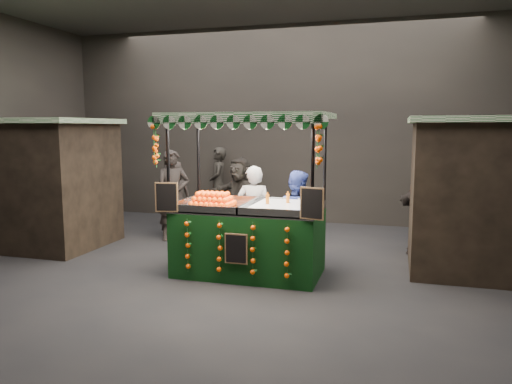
# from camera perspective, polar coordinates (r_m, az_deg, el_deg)

# --- Properties ---
(ground) EXTENTS (12.00, 12.00, 0.00)m
(ground) POSITION_cam_1_polar(r_m,az_deg,el_deg) (8.18, -4.20, -9.71)
(ground) COLOR black
(ground) RESTS_ON ground
(market_hall) EXTENTS (12.10, 10.10, 5.05)m
(market_hall) POSITION_cam_1_polar(r_m,az_deg,el_deg) (7.87, -4.45, 14.54)
(market_hall) COLOR black
(market_hall) RESTS_ON ground
(neighbour_stall_left) EXTENTS (3.00, 2.20, 2.60)m
(neighbour_stall_left) POSITION_cam_1_polar(r_m,az_deg,el_deg) (11.01, -24.33, 1.07)
(neighbour_stall_left) COLOR black
(neighbour_stall_left) RESTS_ON ground
(neighbour_stall_right) EXTENTS (3.00, 2.20, 2.60)m
(neighbour_stall_right) POSITION_cam_1_polar(r_m,az_deg,el_deg) (9.03, 26.66, -0.34)
(neighbour_stall_right) COLOR black
(neighbour_stall_right) RESTS_ON ground
(juice_stall) EXTENTS (2.74, 1.61, 2.65)m
(juice_stall) POSITION_cam_1_polar(r_m,az_deg,el_deg) (8.02, -0.83, -3.94)
(juice_stall) COLOR black
(juice_stall) RESTS_ON ground
(vendor_grey) EXTENTS (0.72, 0.56, 1.75)m
(vendor_grey) POSITION_cam_1_polar(r_m,az_deg,el_deg) (8.83, -0.28, -2.55)
(vendor_grey) COLOR gray
(vendor_grey) RESTS_ON ground
(vendor_blue) EXTENTS (0.95, 0.82, 1.67)m
(vendor_blue) POSITION_cam_1_polar(r_m,az_deg,el_deg) (8.72, 4.72, -2.96)
(vendor_blue) COLOR navy
(vendor_blue) RESTS_ON ground
(shopper_0) EXTENTS (0.85, 0.75, 1.95)m
(shopper_0) POSITION_cam_1_polar(r_m,az_deg,el_deg) (10.62, -9.69, -0.40)
(shopper_0) COLOR black
(shopper_0) RESTS_ON ground
(shopper_1) EXTENTS (0.98, 0.93, 1.59)m
(shopper_1) POSITION_cam_1_polar(r_m,az_deg,el_deg) (9.77, 21.77, -2.58)
(shopper_1) COLOR black
(shopper_1) RESTS_ON ground
(shopper_2) EXTENTS (1.01, 0.75, 1.59)m
(shopper_2) POSITION_cam_1_polar(r_m,az_deg,el_deg) (12.40, -10.07, -0.11)
(shopper_2) COLOR #2C2724
(shopper_2) RESTS_ON ground
(shopper_3) EXTENTS (1.04, 1.15, 1.55)m
(shopper_3) POSITION_cam_1_polar(r_m,az_deg,el_deg) (12.05, 19.65, -0.75)
(shopper_3) COLOR #2C2824
(shopper_3) RESTS_ON ground
(shopper_4) EXTENTS (0.98, 0.95, 1.69)m
(shopper_4) POSITION_cam_1_polar(r_m,az_deg,el_deg) (11.27, -9.59, -0.59)
(shopper_4) COLOR black
(shopper_4) RESTS_ON ground
(shopper_5) EXTENTS (1.44, 1.65, 1.80)m
(shopper_5) POSITION_cam_1_polar(r_m,az_deg,el_deg) (9.64, 19.01, -1.95)
(shopper_5) COLOR black
(shopper_5) RESTS_ON ground
(shopper_6) EXTENTS (0.67, 0.81, 1.91)m
(shopper_6) POSITION_cam_1_polar(r_m,az_deg,el_deg) (12.82, -4.43, 0.96)
(shopper_6) COLOR black
(shopper_6) RESTS_ON ground
(shopper_7) EXTENTS (1.71, 1.15, 1.77)m
(shopper_7) POSITION_cam_1_polar(r_m,az_deg,el_deg) (11.04, -1.90, -0.46)
(shopper_7) COLOR #282320
(shopper_7) RESTS_ON ground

